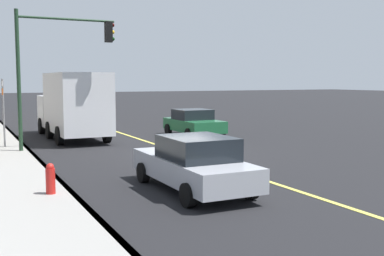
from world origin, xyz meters
name	(u,v)px	position (x,y,z in m)	size (l,w,h in m)	color
ground	(183,153)	(0.00, 0.00, 0.00)	(200.00, 200.00, 0.00)	black
curb_edge	(40,162)	(0.00, 5.74, 0.07)	(80.00, 0.16, 0.15)	slate
lane_stripe_center	(183,153)	(0.00, 0.00, 0.01)	(80.00, 0.16, 0.01)	#D8CC4C
car_green	(194,123)	(5.26, -3.11, 0.74)	(4.02, 2.11, 1.46)	#1E6038
car_silver	(194,163)	(-6.21, 2.54, 0.76)	(4.70, 1.99, 1.53)	#A8AAB2
truck_white	(73,105)	(6.87, 3.00, 1.77)	(7.78, 2.55, 3.40)	silver
traffic_light_mast	(57,56)	(2.74, 4.52, 4.04)	(0.28, 4.13, 5.89)	#1E3823
street_sign_post	(3,109)	(4.28, 6.57, 1.81)	(0.60, 0.08, 3.10)	slate
fire_hydrant	(51,182)	(-5.44, 6.26, 0.47)	(0.24, 0.24, 0.94)	red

